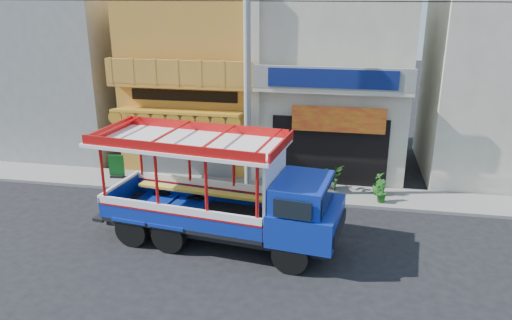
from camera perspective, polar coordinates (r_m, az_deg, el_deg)
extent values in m
plane|color=black|center=(16.43, 0.23, -8.94)|extent=(90.00, 90.00, 0.00)
cube|color=slate|center=(19.98, 2.29, -3.48)|extent=(30.00, 2.00, 0.12)
cube|color=gold|center=(23.53, -5.94, 9.87)|extent=(6.00, 6.00, 8.00)
cube|color=#595B5E|center=(21.31, -7.97, 1.63)|extent=(4.20, 0.10, 2.60)
cube|color=#C37F17|center=(20.21, -8.83, 5.49)|extent=(5.20, 1.50, 0.31)
cube|color=gold|center=(20.38, -8.60, 8.48)|extent=(6.00, 0.70, 0.18)
cube|color=gold|center=(20.01, -8.96, 9.87)|extent=(6.00, 0.12, 0.95)
cube|color=black|center=(20.77, -8.25, 7.29)|extent=(4.50, 0.04, 0.45)
cube|color=#BCB49A|center=(22.59, 9.03, 9.36)|extent=(6.00, 6.00, 8.00)
cube|color=black|center=(20.24, 8.36, 0.97)|extent=(4.60, 0.12, 2.80)
cube|color=#F1AB19|center=(19.58, 9.40, 4.56)|extent=(3.60, 0.05, 1.00)
cube|color=#BCB49A|center=(19.29, 8.68, 7.89)|extent=(6.00, 0.70, 0.18)
cube|color=gray|center=(18.90, 8.72, 9.20)|extent=(6.00, 0.12, 0.85)
cube|color=navy|center=(18.84, 8.71, 9.17)|extent=(4.80, 0.06, 0.70)
cube|color=#BCB49A|center=(19.81, -0.08, 8.25)|extent=(0.35, 0.30, 8.00)
cube|color=gray|center=(26.39, -20.88, 9.29)|extent=(6.00, 6.00, 7.60)
cube|color=#BCB49A|center=(23.51, 26.44, 7.49)|extent=(6.00, 6.00, 7.60)
cylinder|color=gray|center=(18.23, -0.99, 8.90)|extent=(0.26, 0.26, 9.00)
cylinder|color=black|center=(17.77, 2.27, 17.71)|extent=(28.00, 0.04, 0.04)
cylinder|color=black|center=(14.41, 3.95, -10.88)|extent=(1.10, 0.44, 1.07)
cylinder|color=black|center=(16.15, 5.77, -7.44)|extent=(1.10, 0.44, 1.07)
cylinder|color=black|center=(15.66, -9.94, -8.55)|extent=(1.10, 0.44, 1.07)
cylinder|color=black|center=(17.28, -6.81, -5.64)|extent=(1.10, 0.44, 1.07)
cylinder|color=black|center=(16.25, -13.98, -7.77)|extent=(1.10, 0.44, 1.07)
cylinder|color=black|center=(17.82, -10.57, -5.05)|extent=(1.10, 0.44, 1.07)
cube|color=black|center=(15.92, -4.14, -7.37)|extent=(7.34, 2.70, 0.30)
cube|color=#102EAE|center=(14.92, 5.79, -6.82)|extent=(2.22, 2.58, 0.96)
cube|color=#102EAE|center=(14.60, 5.29, -3.72)|extent=(1.77, 2.34, 0.80)
cube|color=black|center=(14.49, 8.17, -4.25)|extent=(0.31, 1.87, 0.59)
cube|color=black|center=(16.16, -7.07, -6.22)|extent=(5.55, 3.03, 0.13)
cube|color=#102EAE|center=(15.08, -8.95, -6.66)|extent=(5.25, 0.79, 0.64)
cube|color=white|center=(14.96, -9.00, -5.66)|extent=(5.25, 0.80, 0.23)
cube|color=#102EAE|center=(16.94, -5.51, -3.55)|extent=(5.25, 0.79, 0.64)
cube|color=white|center=(16.83, -5.54, -2.64)|extent=(5.25, 0.80, 0.23)
cylinder|color=#B70F0E|center=(15.88, -17.15, -1.37)|extent=(0.11, 0.11, 1.71)
cylinder|color=#B70F0E|center=(17.62, -13.08, 1.00)|extent=(0.11, 0.11, 1.71)
cube|color=white|center=(14.80, 2.14, -3.44)|extent=(0.37, 2.15, 2.40)
cube|color=white|center=(15.34, -7.79, 1.98)|extent=(6.22, 3.38, 0.11)
cube|color=#B70F0E|center=(15.28, -7.82, 2.67)|extent=(5.99, 3.24, 0.28)
cube|color=black|center=(21.95, -15.56, -1.78)|extent=(0.57, 0.36, 0.10)
cube|color=#0D4B15|center=(21.78, -15.67, -0.57)|extent=(0.65, 0.15, 0.89)
imported|color=#1D5518|center=(19.98, 8.54, -1.91)|extent=(1.23, 1.21, 1.03)
imported|color=#1D5518|center=(19.19, 14.06, -3.47)|extent=(0.60, 0.60, 0.86)
imported|color=#1D5518|center=(19.87, 13.87, -2.57)|extent=(0.59, 0.59, 0.92)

